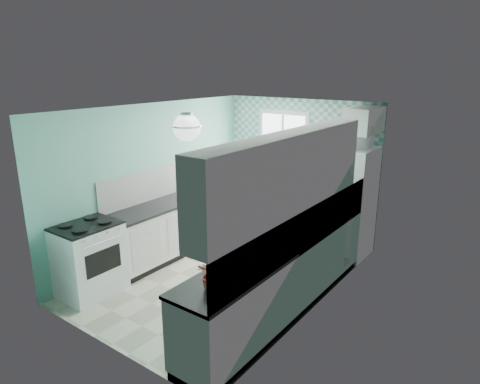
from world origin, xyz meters
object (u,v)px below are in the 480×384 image
Objects in this scene: fridge at (346,201)px; microwave at (351,137)px; stove at (89,258)px; sink at (323,220)px; potted_plant at (212,275)px; ceiling_light at (187,127)px; fruit_bowl at (228,276)px.

microwave reaches higher than fridge.
sink is (2.40, 2.25, 0.41)m from stove.
stove is at bearing -127.48° from fridge.
stove is 2.48m from potted_plant.
fridge is at bearing 92.70° from sink.
potted_plant is (2.40, -0.23, 0.57)m from stove.
sink is 1.52m from microwave.
fridge is at bearing 50.43° from microwave.
ceiling_light is at bearing 140.33° from potted_plant.
potted_plant is at bearing -91.34° from fridge.
microwave is at bearing 57.37° from stove.
fruit_bowl is (0.09, -3.31, 0.07)m from fridge.
potted_plant is at bearing -3.47° from stove.
fridge is 3.31m from fruit_bowl.
fruit_bowl is (2.40, 0.02, 0.45)m from stove.
fruit_bowl is 0.45× the size of microwave.
stove is 3.33× the size of potted_plant.
fruit_bowl is at bearing 88.45° from microwave.
potted_plant is (1.20, -1.00, -1.23)m from ceiling_light.
ceiling_light is at bearing -116.12° from fridge.
sink is 1.97× the size of fruit_bowl.
fridge is (1.11, 2.57, -1.42)m from ceiling_light.
potted_plant reaches higher than stove.
fruit_bowl is at bearing -31.65° from ceiling_light.
microwave reaches higher than sink.
fridge is 4.08m from stove.
ceiling_light reaches higher than fruit_bowl.
fruit_bowl is 3.46m from microwave.
fruit_bowl is at bearing -91.23° from fridge.
fridge is 6.07× the size of potted_plant.
sink reaches higher than stove.
microwave is (-0.09, 3.57, 0.89)m from potted_plant.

